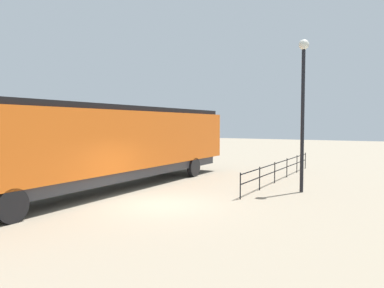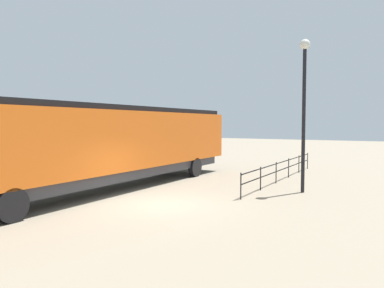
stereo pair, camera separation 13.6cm
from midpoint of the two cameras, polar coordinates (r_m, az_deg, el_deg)
The scene contains 4 objects.
ground_plane at distance 14.30m, azimuth -4.96°, elevation -9.32°, with size 120.00×120.00×0.00m, color gray.
locomotive at distance 17.80m, azimuth -11.32°, elevation 0.29°, with size 2.85×18.09×3.91m.
lamp_post at distance 17.19m, azimuth 17.23°, elevation 7.54°, with size 0.45×0.45×6.81m.
platform_fence at distance 20.69m, azimuth 14.09°, elevation -3.47°, with size 0.05×11.86×1.10m.
Camera 2 is at (8.10, -11.38, 3.10)m, focal length 34.35 mm.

